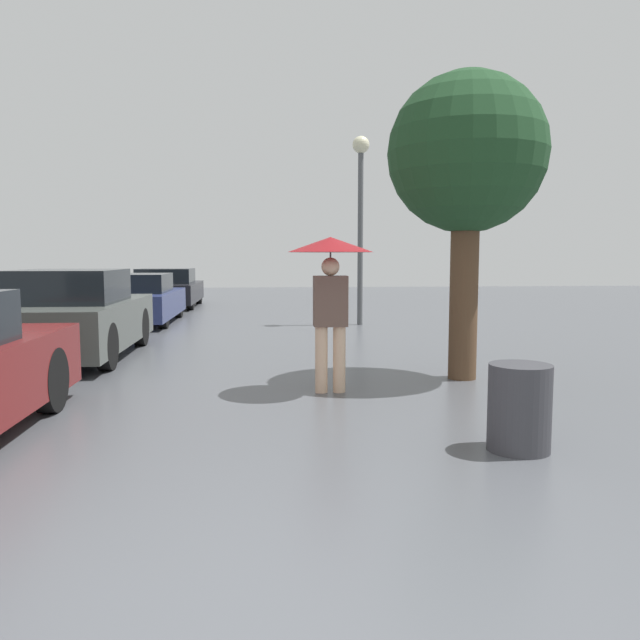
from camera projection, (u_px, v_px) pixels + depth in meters
name	position (u px, v px, depth m)	size (l,w,h in m)	color
ground_plane	(333.00, 638.00, 2.56)	(60.00, 60.00, 0.00)	#4C4F54
pedestrian	(330.00, 271.00, 7.09)	(0.98, 0.98, 1.79)	beige
parked_car_second	(73.00, 317.00, 9.66)	(1.76, 3.96, 1.37)	#4C514C
parked_car_third	(135.00, 300.00, 14.77)	(1.89, 4.06, 1.18)	navy
parked_car_farthest	(167.00, 289.00, 19.58)	(1.90, 4.03, 1.21)	black
tree	(467.00, 158.00, 7.77)	(1.99, 1.99, 3.85)	brown
street_lamp	(361.00, 193.00, 14.17)	(0.39, 0.39, 4.28)	#515456
trash_bin	(519.00, 408.00, 5.02)	(0.50, 0.50, 0.71)	#38383D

